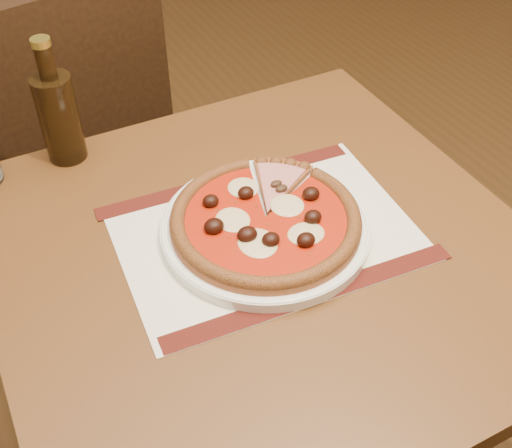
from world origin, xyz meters
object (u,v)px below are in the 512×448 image
Objects in this scene: plate at (266,228)px; pizza at (266,219)px; table at (262,290)px; chair_far at (68,138)px; bottle at (58,114)px.

pizza is (-0.00, -0.00, 0.02)m from plate.
plate is 0.02m from pizza.
chair_far is (-0.13, 0.74, -0.11)m from table.
chair_far is at bearing 80.44° from bottle.
plate is 0.41m from bottle.
bottle is (-0.21, 0.34, 0.06)m from pizza.
plate is at bearing 51.35° from table.
plate is (0.15, -0.71, 0.23)m from chair_far.
table is at bearing -128.65° from plate.
chair_far is at bearing 101.91° from pizza.
table is 0.12m from plate.
pizza is at bearing -127.32° from plate.
pizza is at bearing 91.25° from chair_far.
plate reaches higher than table.
bottle is at bearing 122.08° from plate.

